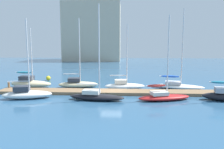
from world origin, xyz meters
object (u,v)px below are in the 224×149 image
object	(u,v)px
sailboat_1	(27,93)
harbor_building_distant	(93,32)
mooring_buoy_yellow	(48,78)
sailboat_4	(124,85)
sailboat_3	(96,95)
sailboat_6	(177,85)
sailboat_2	(78,83)
sailboat_5	(163,96)
sailboat_0	(30,83)

from	to	relation	value
sailboat_1	harbor_building_distant	distance (m)	53.04
sailboat_1	mooring_buoy_yellow	xyz separation A→B (m)	(-1.55, 11.68, -0.21)
sailboat_4	mooring_buoy_yellow	xyz separation A→B (m)	(-12.15, 6.07, -0.16)
sailboat_1	harbor_building_distant	bearing A→B (deg)	77.20
sailboat_3	sailboat_6	distance (m)	11.85
sailboat_1	sailboat_3	bearing A→B (deg)	-14.70
sailboat_6	harbor_building_distant	distance (m)	50.10
sailboat_2	sailboat_5	bearing A→B (deg)	-37.81
sailboat_6	sailboat_2	bearing A→B (deg)	-168.34
sailboat_3	sailboat_5	bearing A→B (deg)	9.23
sailboat_0	mooring_buoy_yellow	world-z (taller)	sailboat_0
sailboat_1	mooring_buoy_yellow	world-z (taller)	sailboat_1
sailboat_0	harbor_building_distant	size ratio (longest dim) A/B	0.43
sailboat_0	sailboat_4	distance (m)	12.74
sailboat_4	sailboat_6	world-z (taller)	sailboat_6
sailboat_2	harbor_building_distant	xyz separation A→B (m)	(-4.18, 46.01, 8.72)
sailboat_5	mooring_buoy_yellow	xyz separation A→B (m)	(-16.25, 11.65, -0.13)
sailboat_0	sailboat_3	world-z (taller)	sailboat_3
sailboat_4	sailboat_6	xyz separation A→B (m)	(6.96, 0.57, -0.02)
sailboat_3	sailboat_4	xyz separation A→B (m)	(2.98, 5.88, 0.01)
sailboat_2	harbor_building_distant	distance (m)	47.02
sailboat_5	mooring_buoy_yellow	world-z (taller)	sailboat_5
sailboat_4	mooring_buoy_yellow	distance (m)	13.58
sailboat_2	mooring_buoy_yellow	distance (m)	7.95
mooring_buoy_yellow	sailboat_6	bearing A→B (deg)	-16.06
sailboat_5	mooring_buoy_yellow	bearing A→B (deg)	130.10
sailboat_6	sailboat_5	bearing A→B (deg)	-102.72
mooring_buoy_yellow	sailboat_5	bearing A→B (deg)	-35.64
sailboat_3	harbor_building_distant	size ratio (longest dim) A/B	0.53
harbor_building_distant	sailboat_3	bearing A→B (deg)	-81.91
harbor_building_distant	sailboat_6	bearing A→B (deg)	-69.31
sailboat_1	sailboat_4	xyz separation A→B (m)	(10.60, 5.60, -0.05)
sailboat_3	sailboat_6	world-z (taller)	sailboat_6
sailboat_5	sailboat_6	world-z (taller)	sailboat_6
sailboat_3	harbor_building_distant	xyz separation A→B (m)	(-7.48, 52.60, 8.76)
mooring_buoy_yellow	harbor_building_distant	size ratio (longest dim) A/B	0.04
sailboat_1	sailboat_3	distance (m)	7.63
sailboat_1	mooring_buoy_yellow	size ratio (longest dim) A/B	11.87
sailboat_2	sailboat_1	bearing A→B (deg)	-131.01
sailboat_2	sailboat_4	bearing A→B (deg)	-13.07
sailboat_0	sailboat_6	size ratio (longest dim) A/B	0.77
sailboat_5	sailboat_0	bearing A→B (deg)	146.05
sailboat_2	sailboat_3	world-z (taller)	sailboat_3
sailboat_3	sailboat_1	bearing A→B (deg)	-175.26
sailboat_3	harbor_building_distant	bearing A→B (deg)	104.89
sailboat_2	harbor_building_distant	size ratio (longest dim) A/B	0.49
sailboat_3	sailboat_4	world-z (taller)	sailboat_3
sailboat_0	harbor_building_distant	xyz separation A→B (m)	(2.27, 46.27, 8.64)
sailboat_1	sailboat_5	distance (m)	14.70
sailboat_3	harbor_building_distant	distance (m)	53.84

